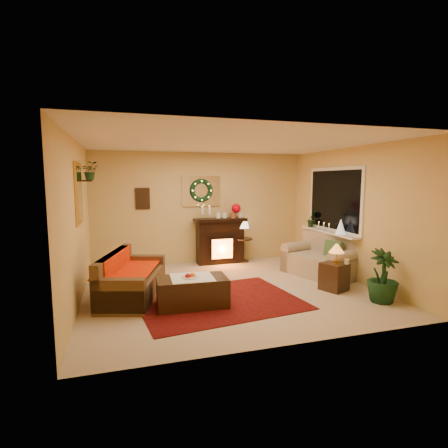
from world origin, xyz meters
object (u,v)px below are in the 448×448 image
object	(u,v)px
sofa	(133,272)
loveseat	(320,256)
fireplace	(220,240)
side_table_round	(243,248)
end_table_square	(334,275)
coffee_table	(192,293)

from	to	relation	value
sofa	loveseat	bearing A→B (deg)	21.00
fireplace	loveseat	xyz separation A→B (m)	(1.66, -1.67, -0.13)
sofa	side_table_round	xyz separation A→B (m)	(2.64, 1.91, -0.11)
sofa	side_table_round	size ratio (longest dim) A/B	3.06
sofa	end_table_square	xyz separation A→B (m)	(3.47, -0.63, -0.16)
end_table_square	coffee_table	world-z (taller)	end_table_square
sofa	end_table_square	bearing A→B (deg)	6.41
sofa	fireplace	xyz separation A→B (m)	(2.08, 1.94, 0.12)
sofa	fireplace	size ratio (longest dim) A/B	1.62
fireplace	end_table_square	xyz separation A→B (m)	(1.39, -2.58, -0.28)
fireplace	side_table_round	distance (m)	0.61
fireplace	side_table_round	bearing A→B (deg)	-5.59
loveseat	side_table_round	xyz separation A→B (m)	(-1.09, 1.63, -0.09)
loveseat	end_table_square	xyz separation A→B (m)	(-0.27, -0.91, -0.15)
sofa	fireplace	distance (m)	2.85
loveseat	end_table_square	world-z (taller)	loveseat
side_table_round	sofa	bearing A→B (deg)	-144.21
side_table_round	coffee_table	bearing A→B (deg)	-124.31
end_table_square	fireplace	bearing A→B (deg)	118.33
coffee_table	side_table_round	bearing A→B (deg)	58.45
fireplace	loveseat	size ratio (longest dim) A/B	0.75
side_table_round	coffee_table	distance (m)	3.16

